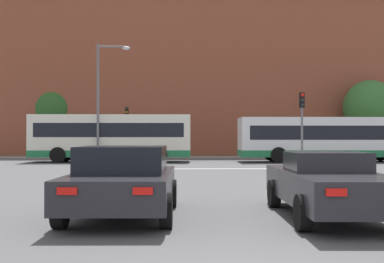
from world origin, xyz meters
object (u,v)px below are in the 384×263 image
car_saloon_left (123,181)px  bus_crossing_lead (111,137)px  street_lamp_junction (103,91)px  bus_crossing_trailing (331,138)px  car_roadster_right (328,184)px  traffic_light_far_left (127,124)px  pedestrian_waiting (94,145)px  traffic_light_near_right (302,117)px  pedestrian_walking_east (79,144)px

car_saloon_left → bus_crossing_lead: 22.17m
bus_crossing_lead → street_lamp_junction: street_lamp_junction is taller
car_saloon_left → bus_crossing_trailing: 24.33m
street_lamp_junction → car_saloon_left: bearing=-79.9°
car_roadster_right → bus_crossing_trailing: size_ratio=0.39×
traffic_light_far_left → street_lamp_junction: bearing=-93.7°
car_roadster_right → street_lamp_junction: (-7.78, 20.63, 3.87)m
pedestrian_waiting → bus_crossing_lead: bearing=105.0°
bus_crossing_trailing → traffic_light_near_right: size_ratio=3.05×
traffic_light_near_right → street_lamp_junction: bearing=155.0°
car_roadster_right → pedestrian_walking_east: (-11.28, 30.34, 0.37)m
car_roadster_right → bus_crossing_lead: bus_crossing_lead is taller
bus_crossing_lead → traffic_light_near_right: (10.91, -6.70, 1.03)m
bus_crossing_trailing → pedestrian_walking_east: bearing=-115.0°
bus_crossing_trailing → pedestrian_walking_east: bus_crossing_trailing is taller
traffic_light_near_right → pedestrian_waiting: traffic_light_near_right is taller
pedestrian_waiting → traffic_light_far_left: bearing=155.2°
traffic_light_far_left → pedestrian_waiting: traffic_light_far_left is taller
car_saloon_left → bus_crossing_lead: bus_crossing_lead is taller
traffic_light_far_left → pedestrian_walking_east: bearing=161.5°
traffic_light_far_left → street_lamp_junction: (-0.54, -8.36, 1.83)m
car_roadster_right → pedestrian_waiting: size_ratio=2.76×
pedestrian_waiting → pedestrian_walking_east: pedestrian_walking_east is taller
bus_crossing_trailing → pedestrian_walking_east: (-18.29, 8.52, -0.52)m
bus_crossing_trailing → pedestrian_waiting: bus_crossing_trailing is taller
bus_crossing_trailing → traffic_light_near_right: bearing=-29.1°
car_saloon_left → traffic_light_far_left: (-3.10, 28.78, 1.98)m
traffic_light_far_left → pedestrian_waiting: 3.48m
car_saloon_left → traffic_light_near_right: bearing=64.7°
street_lamp_junction → pedestrian_walking_east: 10.90m
car_saloon_left → pedestrian_walking_east: (-7.15, 30.13, 0.31)m
car_roadster_right → bus_crossing_lead: size_ratio=0.46×
car_roadster_right → traffic_light_far_left: (-7.24, 28.99, 2.04)m
car_saloon_left → pedestrian_walking_east: bearing=104.5°
street_lamp_junction → pedestrian_walking_east: (-3.50, 9.71, -3.50)m
bus_crossing_lead → pedestrian_waiting: bearing=-162.3°
bus_crossing_trailing → traffic_light_near_right: 7.44m
car_saloon_left → bus_crossing_trailing: (11.14, 21.61, 0.82)m
car_saloon_left → street_lamp_junction: size_ratio=0.58×
car_saloon_left → car_roadster_right: 4.14m
street_lamp_junction → pedestrian_walking_east: size_ratio=4.23×
bus_crossing_trailing → pedestrian_waiting: (-17.05, 8.31, -0.55)m
car_roadster_right → street_lamp_junction: 22.38m
car_saloon_left → street_lamp_junction: bearing=101.3°
car_roadster_right → bus_crossing_trailing: (7.01, 21.82, 0.89)m
car_saloon_left → pedestrian_walking_east: pedestrian_walking_east is taller
bus_crossing_lead → pedestrian_walking_east: bearing=-155.2°
car_roadster_right → traffic_light_near_right: bearing=78.8°
bus_crossing_trailing → street_lamp_junction: 15.13m
car_saloon_left → pedestrian_waiting: (-5.90, 29.92, 0.27)m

